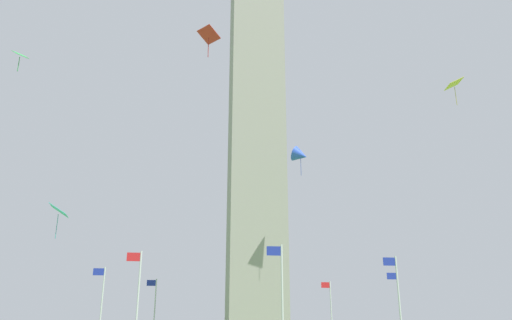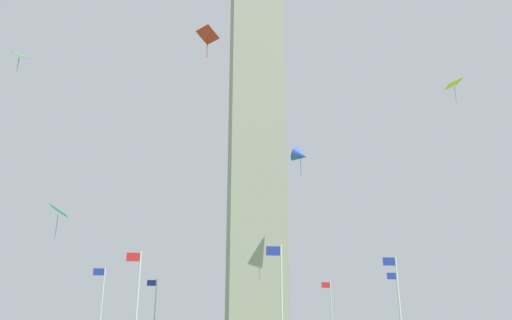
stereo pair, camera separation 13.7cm
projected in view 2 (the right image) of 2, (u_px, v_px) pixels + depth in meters
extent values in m
cube|color=gray|center=(256.00, 138.00, 53.21)|extent=(5.46, 5.46, 43.69)
cylinder|color=silver|center=(101.00, 314.00, 45.77)|extent=(0.14, 0.14, 8.30)
cube|color=#1E2D99|center=(99.00, 272.00, 46.92)|extent=(1.00, 0.03, 0.64)
cylinder|color=silver|center=(137.00, 308.00, 36.92)|extent=(0.14, 0.14, 8.30)
cube|color=red|center=(133.00, 257.00, 38.06)|extent=(1.00, 0.03, 0.64)
cylinder|color=silver|center=(282.00, 306.00, 34.21)|extent=(0.14, 0.14, 8.30)
cube|color=#1E2D99|center=(273.00, 251.00, 35.36)|extent=(1.00, 0.03, 0.64)
cylinder|color=silver|center=(400.00, 310.00, 39.24)|extent=(0.14, 0.14, 8.30)
cube|color=#1E2D99|center=(389.00, 261.00, 40.39)|extent=(1.00, 0.03, 0.64)
cylinder|color=silver|center=(401.00, 315.00, 49.07)|extent=(0.14, 0.14, 8.30)
cube|color=#1E2D99|center=(392.00, 276.00, 50.21)|extent=(1.00, 0.03, 0.64)
cylinder|color=silver|center=(332.00, 318.00, 57.92)|extent=(0.14, 0.14, 8.30)
cube|color=red|center=(326.00, 285.00, 59.07)|extent=(1.00, 0.03, 0.64)
cylinder|color=silver|center=(241.00, 319.00, 60.63)|extent=(0.14, 0.14, 8.30)
cube|color=white|center=(237.00, 287.00, 61.77)|extent=(1.00, 0.03, 0.64)
cylinder|color=silver|center=(154.00, 318.00, 55.59)|extent=(0.14, 0.14, 8.30)
cube|color=#1E2D99|center=(152.00, 283.00, 56.74)|extent=(1.00, 0.03, 0.64)
cone|color=blue|center=(300.00, 155.00, 45.71)|extent=(2.15, 2.02, 1.76)
cylinder|color=#233C9D|center=(301.00, 167.00, 45.35)|extent=(0.04, 0.04, 1.64)
cube|color=yellow|center=(454.00, 83.00, 42.68)|extent=(1.43, 1.55, 0.65)
cylinder|color=#A4921C|center=(456.00, 96.00, 42.31)|extent=(0.04, 0.04, 1.69)
cube|color=red|center=(208.00, 35.00, 29.78)|extent=(1.44, 1.45, 0.51)
cylinder|color=maroon|center=(207.00, 47.00, 29.50)|extent=(0.04, 0.04, 1.29)
cube|color=#33C6D1|center=(59.00, 211.00, 37.36)|extent=(1.37, 1.57, 0.80)
cylinder|color=teal|center=(56.00, 226.00, 36.97)|extent=(0.04, 0.04, 1.78)
cube|color=green|center=(20.00, 55.00, 32.82)|extent=(1.13, 1.13, 0.50)
cylinder|color=#208035|center=(18.00, 64.00, 32.59)|extent=(0.04, 0.04, 1.04)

